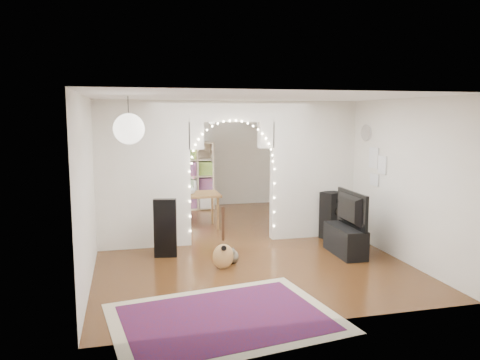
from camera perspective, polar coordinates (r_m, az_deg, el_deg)
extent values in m
plane|color=black|center=(9.17, -1.03, -7.44)|extent=(7.50, 7.50, 0.00)
cube|color=white|center=(8.85, -1.07, 9.68)|extent=(5.00, 7.50, 0.02)
cube|color=silver|center=(12.57, -4.85, 2.96)|extent=(5.00, 0.02, 2.70)
cube|color=silver|center=(5.36, 7.90, -3.74)|extent=(5.00, 0.02, 2.70)
cube|color=silver|center=(8.70, -17.31, 0.44)|extent=(0.02, 7.50, 2.70)
cube|color=silver|center=(9.76, 13.41, 1.36)|extent=(0.02, 7.50, 2.70)
cube|color=silver|center=(8.69, -11.72, 0.63)|extent=(1.70, 0.20, 2.70)
cube|color=silver|center=(9.41, 8.80, 1.24)|extent=(1.70, 0.20, 2.70)
cube|color=silver|center=(8.84, -1.07, 8.38)|extent=(1.60, 0.20, 0.40)
cube|color=white|center=(10.47, -16.62, 2.50)|extent=(0.04, 1.20, 1.40)
cylinder|color=white|center=(9.17, 15.17, 5.59)|extent=(0.03, 0.31, 0.31)
sphere|color=white|center=(6.22, -13.39, 6.08)|extent=(0.40, 0.40, 0.40)
cube|color=maroon|center=(5.86, -1.89, -16.47)|extent=(2.91, 2.35, 0.02)
cube|color=black|center=(8.15, -9.09, -5.81)|extent=(0.40, 0.20, 1.01)
ellipsoid|color=#B9864A|center=(7.47, -2.08, -8.18)|extent=(0.35, 0.17, 0.41)
cube|color=black|center=(7.38, -2.09, -5.64)|extent=(0.04, 0.03, 0.47)
cube|color=black|center=(7.32, -2.10, -3.70)|extent=(0.05, 0.03, 0.10)
ellipsoid|color=brown|center=(7.85, -0.93, -9.26)|extent=(0.29, 0.35, 0.22)
sphere|color=brown|center=(7.70, -1.05, -8.77)|extent=(0.16, 0.16, 0.13)
cone|color=brown|center=(7.67, -1.28, -8.33)|extent=(0.04, 0.04, 0.05)
cone|color=brown|center=(7.69, -0.82, -8.30)|extent=(0.04, 0.04, 0.05)
cylinder|color=brown|center=(8.03, -0.79, -9.41)|extent=(0.10, 0.20, 0.07)
cube|color=black|center=(9.45, 11.04, -4.23)|extent=(0.46, 0.43, 0.93)
cylinder|color=black|center=(9.39, 11.74, -5.61)|extent=(0.25, 0.13, 0.27)
cylinder|color=black|center=(9.33, 11.80, -3.76)|extent=(0.14, 0.08, 0.14)
cylinder|color=black|center=(9.29, 11.83, -2.51)|extent=(0.08, 0.05, 0.08)
cube|color=black|center=(8.46, 12.71, -7.20)|extent=(0.42, 1.01, 0.50)
imported|color=black|center=(8.33, 12.82, -3.48)|extent=(0.16, 1.08, 0.62)
cube|color=tan|center=(12.08, -7.27, 0.43)|extent=(1.74, 0.64, 1.74)
cube|color=brown|center=(10.11, -5.97, -1.80)|extent=(1.20, 0.80, 0.05)
cylinder|color=brown|center=(9.81, -8.69, -4.39)|extent=(0.05, 0.05, 0.70)
cylinder|color=brown|center=(9.96, -2.71, -4.13)|extent=(0.05, 0.05, 0.70)
cylinder|color=brown|center=(10.44, -9.02, -3.66)|extent=(0.05, 0.05, 0.70)
cylinder|color=brown|center=(10.57, -3.39, -3.42)|extent=(0.05, 0.05, 0.70)
imported|color=white|center=(10.09, -5.98, -1.12)|extent=(0.18, 0.18, 0.19)
imported|color=#4C4226|center=(10.66, -7.56, -4.14)|extent=(0.51, 0.52, 0.43)
imported|color=#4C4226|center=(9.78, 5.85, -4.94)|extent=(0.70, 0.71, 0.52)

